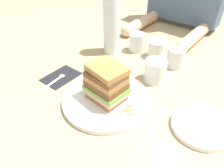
% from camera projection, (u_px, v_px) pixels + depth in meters
% --- Properties ---
extents(ground_plane, '(3.00, 3.00, 0.00)m').
position_uv_depth(ground_plane, '(111.00, 103.00, 0.74)').
color(ground_plane, tan).
extents(main_plate, '(0.30, 0.30, 0.02)m').
position_uv_depth(main_plate, '(106.00, 100.00, 0.74)').
color(main_plate, white).
rests_on(main_plate, ground_plane).
extents(sandwich, '(0.14, 0.11, 0.12)m').
position_uv_depth(sandwich, '(106.00, 84.00, 0.70)').
color(sandwich, '#A87A42').
rests_on(sandwich, main_plate).
extents(carrot_shred_0, '(0.03, 0.02, 0.00)m').
position_uv_depth(carrot_shred_0, '(90.00, 89.00, 0.76)').
color(carrot_shred_0, orange).
rests_on(carrot_shred_0, main_plate).
extents(carrot_shred_1, '(0.01, 0.02, 0.00)m').
position_uv_depth(carrot_shred_1, '(85.00, 86.00, 0.78)').
color(carrot_shred_1, orange).
rests_on(carrot_shred_1, main_plate).
extents(carrot_shred_2, '(0.02, 0.03, 0.00)m').
position_uv_depth(carrot_shred_2, '(88.00, 88.00, 0.77)').
color(carrot_shred_2, orange).
rests_on(carrot_shred_2, main_plate).
extents(carrot_shred_3, '(0.02, 0.01, 0.00)m').
position_uv_depth(carrot_shred_3, '(85.00, 83.00, 0.80)').
color(carrot_shred_3, orange).
rests_on(carrot_shred_3, main_plate).
extents(carrot_shred_4, '(0.01, 0.02, 0.00)m').
position_uv_depth(carrot_shred_4, '(93.00, 87.00, 0.78)').
color(carrot_shred_4, orange).
rests_on(carrot_shred_4, main_plate).
extents(carrot_shred_5, '(0.03, 0.02, 0.00)m').
position_uv_depth(carrot_shred_5, '(132.00, 114.00, 0.67)').
color(carrot_shred_5, orange).
rests_on(carrot_shred_5, main_plate).
extents(carrot_shred_6, '(0.02, 0.02, 0.00)m').
position_uv_depth(carrot_shred_6, '(129.00, 109.00, 0.68)').
color(carrot_shred_6, orange).
rests_on(carrot_shred_6, main_plate).
extents(carrot_shred_7, '(0.01, 0.03, 0.00)m').
position_uv_depth(carrot_shred_7, '(123.00, 111.00, 0.68)').
color(carrot_shred_7, orange).
rests_on(carrot_shred_7, main_plate).
extents(carrot_shred_8, '(0.02, 0.01, 0.00)m').
position_uv_depth(carrot_shred_8, '(128.00, 111.00, 0.68)').
color(carrot_shred_8, orange).
rests_on(carrot_shred_8, main_plate).
extents(carrot_shred_9, '(0.03, 0.02, 0.00)m').
position_uv_depth(carrot_shred_9, '(128.00, 113.00, 0.67)').
color(carrot_shred_9, orange).
rests_on(carrot_shred_9, main_plate).
extents(carrot_shred_10, '(0.02, 0.01, 0.00)m').
position_uv_depth(carrot_shred_10, '(131.00, 110.00, 0.68)').
color(carrot_shred_10, orange).
rests_on(carrot_shred_10, main_plate).
extents(carrot_shred_11, '(0.02, 0.01, 0.00)m').
position_uv_depth(carrot_shred_11, '(128.00, 106.00, 0.70)').
color(carrot_shred_11, orange).
rests_on(carrot_shred_11, main_plate).
extents(napkin_dark, '(0.10, 0.14, 0.00)m').
position_uv_depth(napkin_dark, '(61.00, 77.00, 0.86)').
color(napkin_dark, black).
rests_on(napkin_dark, ground_plane).
extents(fork, '(0.03, 0.17, 0.00)m').
position_uv_depth(fork, '(57.00, 79.00, 0.84)').
color(fork, silver).
rests_on(fork, napkin_dark).
extents(knife, '(0.04, 0.20, 0.00)m').
position_uv_depth(knife, '(153.00, 128.00, 0.65)').
color(knife, silver).
rests_on(knife, ground_plane).
extents(juice_glass, '(0.08, 0.08, 0.09)m').
position_uv_depth(juice_glass, '(155.00, 72.00, 0.82)').
color(juice_glass, white).
rests_on(juice_glass, ground_plane).
extents(water_bottle, '(0.07, 0.07, 0.31)m').
position_uv_depth(water_bottle, '(111.00, 22.00, 0.94)').
color(water_bottle, silver).
rests_on(water_bottle, ground_plane).
extents(empty_tumbler_0, '(0.07, 0.07, 0.08)m').
position_uv_depth(empty_tumbler_0, '(176.00, 58.00, 0.90)').
color(empty_tumbler_0, silver).
rests_on(empty_tumbler_0, ground_plane).
extents(empty_tumbler_1, '(0.07, 0.07, 0.07)m').
position_uv_depth(empty_tumbler_1, '(156.00, 49.00, 0.96)').
color(empty_tumbler_1, silver).
rests_on(empty_tumbler_1, ground_plane).
extents(empty_tumbler_2, '(0.07, 0.07, 0.09)m').
position_uv_depth(empty_tumbler_2, '(137.00, 42.00, 1.00)').
color(empty_tumbler_2, silver).
rests_on(empty_tumbler_2, ground_plane).
extents(side_plate, '(0.18, 0.18, 0.02)m').
position_uv_depth(side_plate, '(201.00, 126.00, 0.64)').
color(side_plate, white).
rests_on(side_plate, ground_plane).
extents(napkin_pink, '(0.09, 0.10, 0.00)m').
position_uv_depth(napkin_pink, '(164.00, 156.00, 0.57)').
color(napkin_pink, pink).
rests_on(napkin_pink, ground_plane).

